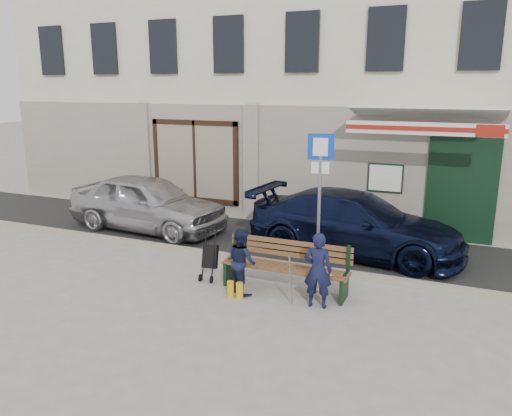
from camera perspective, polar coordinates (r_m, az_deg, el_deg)
The scene contains 11 objects.
ground at distance 9.62m, azimuth -4.56°, elevation -9.00°, with size 80.00×80.00×0.00m, color #9E9991.
asphalt_lane at distance 12.27m, azimuth 2.16°, elevation -3.82°, with size 60.00×3.20×0.01m, color #282828.
curb at distance 10.85m, azimuth -0.89°, elevation -5.90°, with size 60.00×0.18×0.12m, color #9E9384.
building at distance 16.85m, azimuth 9.22°, elevation 17.93°, with size 20.00×8.27×10.00m.
car_silver at distance 13.37m, azimuth -12.32°, elevation 0.61°, with size 1.74×4.33×1.47m, color #B6B7BC.
car_navy at distance 11.45m, azimuth 11.25°, elevation -1.75°, with size 1.96×4.83×1.40m, color black.
parking_sign at distance 10.04m, azimuth 7.31°, elevation 3.25°, with size 0.52×0.13×2.81m.
bench at distance 9.31m, azimuth 3.08°, elevation -6.72°, with size 2.40×1.17×0.98m.
man at distance 8.61m, azimuth 7.08°, elevation -7.07°, with size 0.49×0.32×1.34m, color #121533.
woman at distance 9.15m, azimuth -1.63°, elevation -6.07°, with size 0.59×0.46×1.22m, color #121832.
stroller at distance 9.87m, azimuth -5.27°, elevation -5.65°, with size 0.32×0.43×1.00m.
Camera 1 is at (4.16, -7.83, 3.73)m, focal length 35.00 mm.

